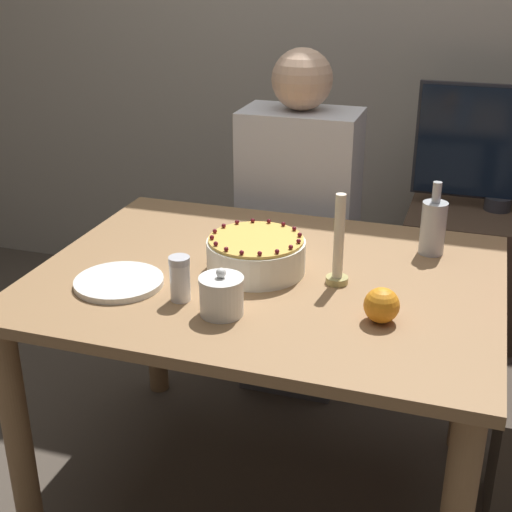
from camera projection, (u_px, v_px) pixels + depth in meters
ground_plane at (266, 490)px, 2.17m from camera, size 12.00×12.00×0.00m
wall_behind at (370, 7)px, 2.88m from camera, size 8.00×0.05×2.60m
dining_table at (267, 314)px, 1.93m from camera, size 1.21×0.93×0.73m
cake at (256, 255)px, 1.88m from camera, size 0.26×0.26×0.11m
sugar_bowl at (222, 295)px, 1.66m from camera, size 0.11×0.11×0.12m
sugar_shaker at (180, 278)px, 1.72m from camera, size 0.05×0.05×0.11m
plate_stack at (119, 282)px, 1.82m from camera, size 0.23×0.23×0.02m
candle at (338, 249)px, 1.79m from camera, size 0.06×0.06×0.24m
bottle at (433, 227)px, 1.98m from camera, size 0.07×0.07×0.21m
orange_fruit_0 at (382, 305)px, 1.63m from camera, size 0.08×0.08×0.08m
person_man_blue_shirt at (298, 246)px, 2.56m from camera, size 0.40×0.34×1.23m
side_cabinet at (487, 281)px, 2.83m from camera, size 0.64×0.55×0.60m
tv_monitor at (506, 147)px, 2.62m from camera, size 0.66×0.10×0.47m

